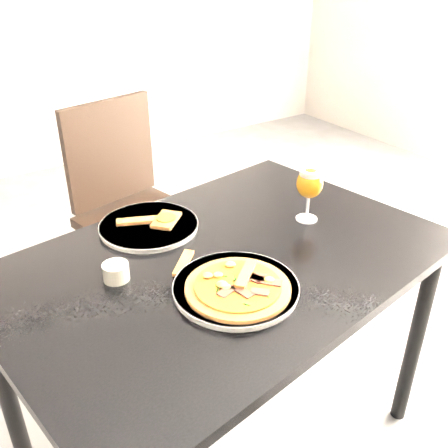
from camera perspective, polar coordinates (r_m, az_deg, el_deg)
ground at (r=1.89m, az=13.48°, el=-23.41°), size 6.00×6.00×0.00m
dining_table at (r=1.40m, az=0.02°, el=-6.82°), size 1.31×0.97×0.75m
chair_far at (r=2.15m, az=-10.36°, el=2.10°), size 0.52×0.52×0.95m
plate_main at (r=1.22m, az=1.36°, el=-7.32°), size 0.39×0.39×0.02m
pizza at (r=1.19m, az=1.59°, el=-7.17°), size 0.25×0.25×0.03m
plate_second at (r=1.49m, az=-8.58°, el=-0.22°), size 0.34×0.34×0.02m
crust_scraps at (r=1.49m, az=-7.68°, el=0.47°), size 0.20×0.14×0.01m
loose_crust at (r=1.32m, az=-4.65°, el=-4.45°), size 0.10×0.10×0.01m
sauce_cup at (r=1.27m, az=-12.26°, el=-5.29°), size 0.07×0.07×0.04m
beer_glass at (r=1.50m, az=9.77°, el=4.55°), size 0.08×0.08×0.17m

